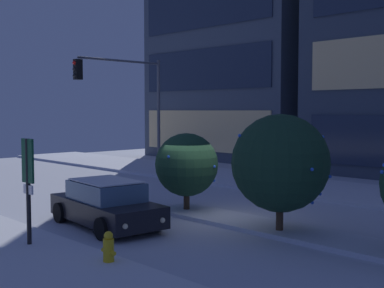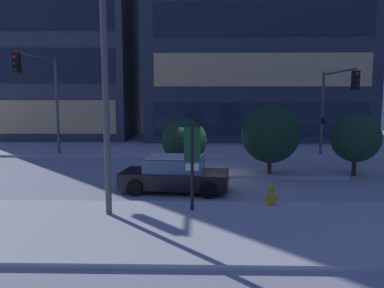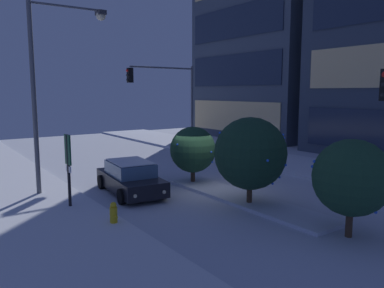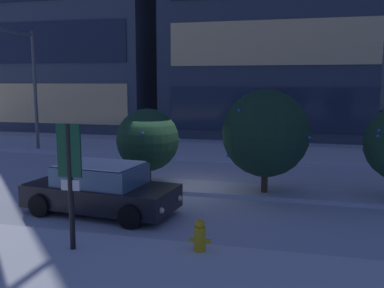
# 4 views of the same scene
# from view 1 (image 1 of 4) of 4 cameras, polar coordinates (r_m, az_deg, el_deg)

# --- Properties ---
(ground) EXTENTS (52.00, 52.00, 0.00)m
(ground) POSITION_cam_1_polar(r_m,az_deg,el_deg) (17.88, 1.82, -8.17)
(ground) COLOR silver
(curb_strip_far) EXTENTS (52.00, 5.20, 0.14)m
(curb_strip_far) POSITION_cam_1_polar(r_m,az_deg,el_deg) (24.14, 15.08, -4.99)
(curb_strip_far) COLOR silver
(curb_strip_far) RESTS_ON ground
(median_strip) EXTENTS (9.00, 1.80, 0.14)m
(median_strip) POSITION_cam_1_polar(r_m,az_deg,el_deg) (16.27, 8.20, -9.16)
(median_strip) COLOR silver
(median_strip) RESTS_ON ground
(office_tower_secondary) EXTENTS (13.58, 11.40, 17.71)m
(office_tower_secondary) POSITION_cam_1_polar(r_m,az_deg,el_deg) (41.46, 6.87, 10.93)
(office_tower_secondary) COLOR #424C5B
(office_tower_secondary) RESTS_ON ground
(car_near) EXTENTS (4.68, 2.45, 1.49)m
(car_near) POSITION_cam_1_polar(r_m,az_deg,el_deg) (16.54, -9.61, -6.69)
(car_near) COLOR black
(car_near) RESTS_ON ground
(traffic_light_corner_far_left) EXTENTS (0.32, 5.59, 6.51)m
(traffic_light_corner_far_left) POSITION_cam_1_polar(r_m,az_deg,el_deg) (27.54, -7.24, 5.64)
(traffic_light_corner_far_left) COLOR #565960
(traffic_light_corner_far_left) RESTS_ON ground
(fire_hydrant) EXTENTS (0.48, 0.26, 0.86)m
(fire_hydrant) POSITION_cam_1_polar(r_m,az_deg,el_deg) (12.40, -9.35, -11.65)
(fire_hydrant) COLOR gold
(fire_hydrant) RESTS_ON ground
(parking_info_sign) EXTENTS (0.55, 0.12, 2.96)m
(parking_info_sign) POSITION_cam_1_polar(r_m,az_deg,el_deg) (14.17, -17.92, -3.77)
(parking_info_sign) COLOR black
(parking_info_sign) RESTS_ON ground
(decorated_tree_left_of_median) EXTENTS (2.31, 2.33, 2.90)m
(decorated_tree_left_of_median) POSITION_cam_1_polar(r_m,az_deg,el_deg) (18.27, -0.61, -2.35)
(decorated_tree_left_of_median) COLOR #473323
(decorated_tree_left_of_median) RESTS_ON ground
(decorated_tree_right_of_median) EXTENTS (2.91, 2.91, 3.61)m
(decorated_tree_right_of_median) POSITION_cam_1_polar(r_m,az_deg,el_deg) (15.26, 9.87, -2.13)
(decorated_tree_right_of_median) COLOR #473323
(decorated_tree_right_of_median) RESTS_ON ground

